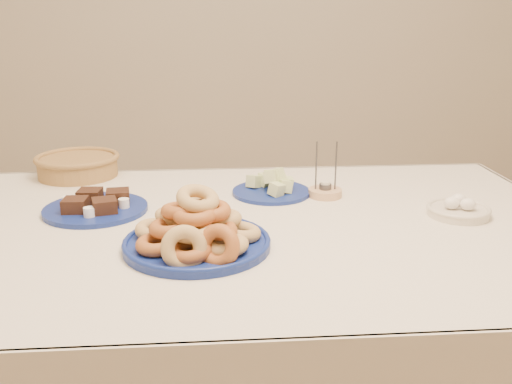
# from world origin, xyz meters

# --- Properties ---
(dining_table) EXTENTS (1.71, 1.11, 0.75)m
(dining_table) POSITION_xyz_m (0.00, 0.00, 0.64)
(dining_table) COLOR brown
(dining_table) RESTS_ON ground
(donut_platter) EXTENTS (0.36, 0.36, 0.15)m
(donut_platter) POSITION_xyz_m (-0.14, -0.16, 0.79)
(donut_platter) COLOR navy
(donut_platter) RESTS_ON dining_table
(melon_plate) EXTENTS (0.26, 0.26, 0.08)m
(melon_plate) POSITION_xyz_m (0.07, 0.25, 0.77)
(melon_plate) COLOR navy
(melon_plate) RESTS_ON dining_table
(brownie_plate) EXTENTS (0.28, 0.28, 0.05)m
(brownie_plate) POSITION_xyz_m (-0.42, 0.12, 0.77)
(brownie_plate) COLOR navy
(brownie_plate) RESTS_ON dining_table
(wicker_basket) EXTENTS (0.35, 0.35, 0.07)m
(wicker_basket) POSITION_xyz_m (-0.55, 0.49, 0.79)
(wicker_basket) COLOR brown
(wicker_basket) RESTS_ON dining_table
(candle_holder) EXTENTS (0.11, 0.11, 0.16)m
(candle_holder) POSITION_xyz_m (0.22, 0.21, 0.77)
(candle_holder) COLOR tan
(candle_holder) RESTS_ON dining_table
(egg_bowl) EXTENTS (0.18, 0.18, 0.05)m
(egg_bowl) POSITION_xyz_m (0.55, 0.02, 0.77)
(egg_bowl) COLOR beige
(egg_bowl) RESTS_ON dining_table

